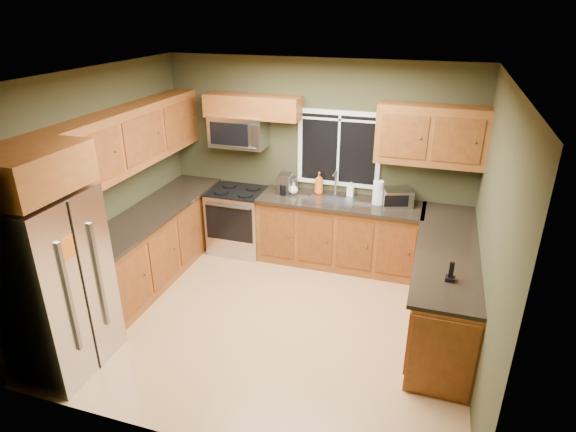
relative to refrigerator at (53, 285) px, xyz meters
The scene contains 29 objects.
floor 2.35m from the refrigerator, 36.78° to the left, with size 4.20×4.20×0.00m, color #B07E4D.
ceiling 2.82m from the refrigerator, 36.78° to the left, with size 4.20×4.20×0.00m, color white.
back_wall 3.58m from the refrigerator, 60.71° to the left, with size 4.20×4.20×0.00m, color #33331C.
front_wall 1.86m from the refrigerator, 16.04° to the right, with size 4.20×4.20×0.00m, color #33331C.
left_wall 1.42m from the refrigerator, 105.52° to the left, with size 3.60×3.60×0.00m, color #33331C.
right_wall 4.08m from the refrigerator, 18.71° to the left, with size 3.60×3.60×0.00m, color #33331C.
window 3.75m from the refrigerator, 56.52° to the left, with size 1.12×0.03×1.02m.
base_cabinets_left 1.83m from the refrigerator, 91.97° to the left, with size 0.60×2.65×0.90m, color brown.
countertop_left 1.78m from the refrigerator, 91.16° to the left, with size 0.65×2.65×0.04m, color black.
base_cabinets_back 3.56m from the refrigerator, 52.43° to the left, with size 2.17×0.60×0.90m, color brown.
countertop_back 3.51m from the refrigerator, 52.18° to the left, with size 2.17×0.65×0.04m, color black.
base_cabinets_peninsula 4.02m from the refrigerator, 27.50° to the left, with size 0.60×2.52×0.90m.
countertop_peninsula 3.97m from the refrigerator, 27.77° to the left, with size 0.65×2.50×0.04m, color black.
upper_cabinets_left 2.03m from the refrigerator, 96.30° to the left, with size 0.33×2.65×0.72m, color brown.
upper_cabinets_back_left 3.28m from the refrigerator, 73.15° to the left, with size 1.30×0.33×0.30m, color brown.
upper_cabinets_back_right 4.44m from the refrigerator, 42.62° to the left, with size 1.30×0.33×0.72m, color brown.
upper_cabinet_over_fridge 1.13m from the refrigerator, behind, with size 0.72×0.90×0.38m, color brown.
refrigerator is the anchor object (origin of this frame).
range 2.89m from the refrigerator, 76.03° to the left, with size 0.76×0.69×0.94m.
microwave 3.10m from the refrigerator, 76.66° to the left, with size 0.76×0.41×0.42m.
sink 3.46m from the refrigerator, 53.87° to the left, with size 0.60×0.42×0.36m.
toaster_oven 4.05m from the refrigerator, 44.73° to the left, with size 0.42×0.37×0.22m.
coffee_maker 3.15m from the refrigerator, 64.14° to the left, with size 0.16×0.22×0.27m.
kettle 3.29m from the refrigerator, 63.82° to the left, with size 0.16×0.16×0.24m.
paper_towel_roll 3.86m from the refrigerator, 47.11° to the left, with size 0.15×0.15×0.34m.
soap_bottle_a 3.48m from the refrigerator, 58.57° to the left, with size 0.12×0.12×0.30m, color orange.
soap_bottle_b 3.75m from the refrigerator, 53.22° to the left, with size 0.09×0.09×0.19m, color white.
soap_bottle_c 3.21m from the refrigerator, 62.38° to the left, with size 0.12×0.12×0.16m, color white.
cordless_phone 3.72m from the refrigerator, 17.79° to the left, with size 0.09×0.09×0.19m.
Camera 1 is at (1.53, -4.31, 3.31)m, focal length 30.00 mm.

